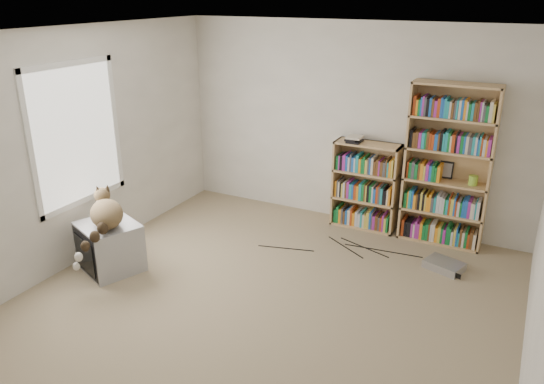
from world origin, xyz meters
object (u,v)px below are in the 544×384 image
at_px(crt_tv, 110,246).
at_px(cat, 103,219).
at_px(bookcase_tall, 447,170).
at_px(bookcase_short, 366,188).
at_px(dvd_player, 444,265).

height_order(crt_tv, cat, cat).
relative_size(crt_tv, bookcase_tall, 0.40).
height_order(cat, bookcase_short, bookcase_short).
relative_size(crt_tv, bookcase_short, 0.69).
bearing_deg(crt_tv, dvd_player, 48.93).
height_order(bookcase_tall, dvd_player, bookcase_tall).
height_order(crt_tv, bookcase_short, bookcase_short).
xyz_separation_m(cat, bookcase_tall, (2.98, 2.40, 0.27)).
bearing_deg(bookcase_tall, bookcase_short, -179.95).
distance_m(crt_tv, bookcase_tall, 3.85).
height_order(cat, dvd_player, cat).
distance_m(crt_tv, dvd_player, 3.59).
height_order(bookcase_tall, bookcase_short, bookcase_tall).
height_order(bookcase_short, dvd_player, bookcase_short).
distance_m(bookcase_tall, dvd_player, 1.11).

